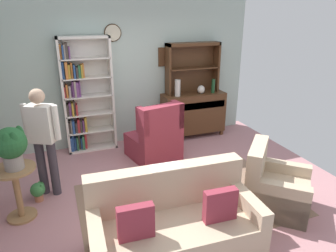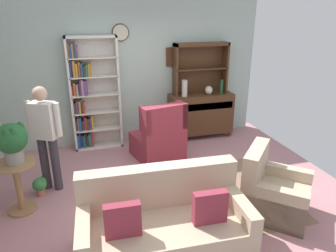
{
  "view_description": "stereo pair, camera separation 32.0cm",
  "coord_description": "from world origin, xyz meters",
  "px_view_note": "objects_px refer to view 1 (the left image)",
  "views": [
    {
      "loc": [
        -1.35,
        -3.68,
        2.51
      ],
      "look_at": [
        0.1,
        0.2,
        0.95
      ],
      "focal_mm": 33.0,
      "sensor_mm": 36.0,
      "label": 1
    },
    {
      "loc": [
        -1.05,
        -3.78,
        2.51
      ],
      "look_at": [
        0.1,
        0.2,
        0.95
      ],
      "focal_mm": 33.0,
      "sensor_mm": 36.0,
      "label": 2
    }
  ],
  "objects_px": {
    "vase_tall": "(178,88)",
    "book_stack": "(170,179)",
    "bottle_wine": "(213,86)",
    "coffee_table": "(170,182)",
    "potted_plant_small": "(38,191)",
    "person_reading": "(43,135)",
    "couch_floral": "(174,226)",
    "plant_stand": "(17,188)",
    "sideboard": "(193,113)",
    "sideboard_hutch": "(192,61)",
    "armchair_floral": "(274,189)",
    "potted_plant_large": "(11,145)",
    "vase_round": "(201,90)",
    "bookshelf": "(83,98)",
    "wingback_chair": "(156,139)"
  },
  "relations": [
    {
      "from": "potted_plant_large",
      "to": "book_stack",
      "type": "distance_m",
      "value": 1.97
    },
    {
      "from": "sideboard_hutch",
      "to": "couch_floral",
      "type": "height_order",
      "value": "sideboard_hutch"
    },
    {
      "from": "sideboard_hutch",
      "to": "armchair_floral",
      "type": "distance_m",
      "value": 3.1
    },
    {
      "from": "book_stack",
      "to": "plant_stand",
      "type": "bearing_deg",
      "value": 164.81
    },
    {
      "from": "bookshelf",
      "to": "couch_floral",
      "type": "bearing_deg",
      "value": -79.62
    },
    {
      "from": "vase_round",
      "to": "coffee_table",
      "type": "bearing_deg",
      "value": -125.08
    },
    {
      "from": "vase_tall",
      "to": "couch_floral",
      "type": "relative_size",
      "value": 0.18
    },
    {
      "from": "vase_round",
      "to": "bottle_wine",
      "type": "bearing_deg",
      "value": -4.95
    },
    {
      "from": "sideboard",
      "to": "wingback_chair",
      "type": "relative_size",
      "value": 1.24
    },
    {
      "from": "bookshelf",
      "to": "potted_plant_large",
      "type": "height_order",
      "value": "bookshelf"
    },
    {
      "from": "bottle_wine",
      "to": "person_reading",
      "type": "relative_size",
      "value": 0.18
    },
    {
      "from": "potted_plant_small",
      "to": "coffee_table",
      "type": "bearing_deg",
      "value": -23.46
    },
    {
      "from": "potted_plant_small",
      "to": "person_reading",
      "type": "height_order",
      "value": "person_reading"
    },
    {
      "from": "bottle_wine",
      "to": "potted_plant_large",
      "type": "relative_size",
      "value": 0.55
    },
    {
      "from": "potted_plant_large",
      "to": "wingback_chair",
      "type": "bearing_deg",
      "value": 25.29
    },
    {
      "from": "plant_stand",
      "to": "sideboard",
      "type": "bearing_deg",
      "value": 28.58
    },
    {
      "from": "sideboard",
      "to": "potted_plant_small",
      "type": "bearing_deg",
      "value": -154.48
    },
    {
      "from": "bottle_wine",
      "to": "coffee_table",
      "type": "relative_size",
      "value": 0.36
    },
    {
      "from": "couch_floral",
      "to": "potted_plant_small",
      "type": "xyz_separation_m",
      "value": [
        -1.42,
        1.54,
        -0.15
      ]
    },
    {
      "from": "vase_round",
      "to": "potted_plant_large",
      "type": "bearing_deg",
      "value": -152.76
    },
    {
      "from": "bookshelf",
      "to": "potted_plant_small",
      "type": "distance_m",
      "value": 1.95
    },
    {
      "from": "potted_plant_small",
      "to": "coffee_table",
      "type": "xyz_separation_m",
      "value": [
        1.68,
        -0.73,
        0.19
      ]
    },
    {
      "from": "sideboard_hutch",
      "to": "sideboard",
      "type": "bearing_deg",
      "value": -90.0
    },
    {
      "from": "potted_plant_large",
      "to": "book_stack",
      "type": "bearing_deg",
      "value": -14.81
    },
    {
      "from": "vase_tall",
      "to": "book_stack",
      "type": "bearing_deg",
      "value": -114.25
    },
    {
      "from": "vase_round",
      "to": "person_reading",
      "type": "bearing_deg",
      "value": -157.67
    },
    {
      "from": "vase_tall",
      "to": "book_stack",
      "type": "distance_m",
      "value": 2.48
    },
    {
      "from": "bookshelf",
      "to": "person_reading",
      "type": "distance_m",
      "value": 1.55
    },
    {
      "from": "book_stack",
      "to": "bottle_wine",
      "type": "bearing_deg",
      "value": 50.98
    },
    {
      "from": "bookshelf",
      "to": "potted_plant_small",
      "type": "relative_size",
      "value": 7.68
    },
    {
      "from": "potted_plant_large",
      "to": "person_reading",
      "type": "bearing_deg",
      "value": 55.36
    },
    {
      "from": "sideboard_hutch",
      "to": "bottle_wine",
      "type": "relative_size",
      "value": 3.83
    },
    {
      "from": "potted_plant_small",
      "to": "person_reading",
      "type": "relative_size",
      "value": 0.18
    },
    {
      "from": "wingback_chair",
      "to": "person_reading",
      "type": "xyz_separation_m",
      "value": [
        -1.79,
        -0.52,
        0.52
      ]
    },
    {
      "from": "bottle_wine",
      "to": "coffee_table",
      "type": "height_order",
      "value": "bottle_wine"
    },
    {
      "from": "bottle_wine",
      "to": "person_reading",
      "type": "height_order",
      "value": "person_reading"
    },
    {
      "from": "bottle_wine",
      "to": "wingback_chair",
      "type": "xyz_separation_m",
      "value": [
        -1.48,
        -0.69,
        -0.68
      ]
    },
    {
      "from": "bookshelf",
      "to": "vase_round",
      "type": "distance_m",
      "value": 2.31
    },
    {
      "from": "vase_tall",
      "to": "person_reading",
      "type": "distance_m",
      "value": 2.77
    },
    {
      "from": "potted_plant_small",
      "to": "vase_round",
      "type": "bearing_deg",
      "value": 23.59
    },
    {
      "from": "bookshelf",
      "to": "plant_stand",
      "type": "xyz_separation_m",
      "value": [
        -1.06,
        -1.85,
        -0.58
      ]
    },
    {
      "from": "sideboard_hutch",
      "to": "potted_plant_small",
      "type": "bearing_deg",
      "value": -152.82
    },
    {
      "from": "couch_floral",
      "to": "plant_stand",
      "type": "bearing_deg",
      "value": 143.04
    },
    {
      "from": "potted_plant_small",
      "to": "vase_tall",
      "type": "bearing_deg",
      "value": 27.37
    },
    {
      "from": "sideboard",
      "to": "person_reading",
      "type": "relative_size",
      "value": 0.83
    },
    {
      "from": "vase_round",
      "to": "person_reading",
      "type": "distance_m",
      "value": 3.25
    },
    {
      "from": "bookshelf",
      "to": "book_stack",
      "type": "xyz_separation_m",
      "value": [
        0.8,
        -2.35,
        -0.56
      ]
    },
    {
      "from": "vase_tall",
      "to": "coffee_table",
      "type": "height_order",
      "value": "vase_tall"
    },
    {
      "from": "bottle_wine",
      "to": "coffee_table",
      "type": "bearing_deg",
      "value": -129.84
    },
    {
      "from": "bookshelf",
      "to": "armchair_floral",
      "type": "distance_m",
      "value": 3.58
    }
  ]
}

